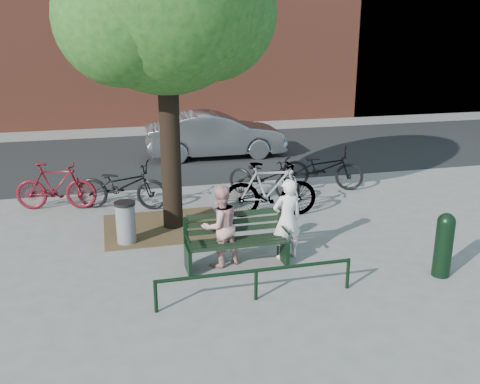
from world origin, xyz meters
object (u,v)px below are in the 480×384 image
object	(u,v)px
person_left	(287,219)
bollard	(444,243)
park_bench	(236,239)
litter_bin	(126,222)
person_right	(220,226)
bicycle_c	(264,177)
parked_car	(215,135)

from	to	relation	value
person_left	bollard	size ratio (longest dim) A/B	1.34
park_bench	litter_bin	size ratio (longest dim) A/B	2.12
person_right	bicycle_c	bearing A→B (deg)	-135.49
person_left	bicycle_c	distance (m)	3.56
person_right	bollard	bearing A→B (deg)	141.32
bollard	parked_car	size ratio (longest dim) A/B	0.25
person_left	parked_car	size ratio (longest dim) A/B	0.34
person_left	bicycle_c	bearing A→B (deg)	-105.59
park_bench	person_left	xyz separation A→B (m)	(0.95, 0.07, 0.25)
parked_car	bollard	bearing A→B (deg)	-167.14
park_bench	litter_bin	bearing A→B (deg)	140.46
litter_bin	bicycle_c	xyz separation A→B (m)	(3.36, 2.10, 0.09)
bicycle_c	person_left	bearing A→B (deg)	-145.89
bollard	bicycle_c	world-z (taller)	bollard
person_left	bollard	world-z (taller)	person_left
person_right	park_bench	bearing A→B (deg)	146.47
park_bench	parked_car	bearing A→B (deg)	80.59
park_bench	person_left	distance (m)	0.98
litter_bin	parked_car	size ratio (longest dim) A/B	0.19
litter_bin	person_right	bearing A→B (deg)	-42.47
park_bench	bollard	bearing A→B (deg)	-21.30
bicycle_c	bollard	bearing A→B (deg)	-117.05
bollard	person_left	bearing A→B (deg)	149.63
park_bench	bollard	xyz separation A→B (m)	(3.20, -1.25, 0.11)
person_right	litter_bin	xyz separation A→B (m)	(-1.53, 1.40, -0.30)
litter_bin	person_left	bearing A→B (deg)	-27.11
person_left	bicycle_c	size ratio (longest dim) A/B	0.77
person_right	bollard	size ratio (longest dim) A/B	1.31
person_left	person_right	size ratio (longest dim) A/B	1.02
person_left	bollard	distance (m)	2.61
person_left	bicycle_c	world-z (taller)	person_left
person_left	litter_bin	size ratio (longest dim) A/B	1.78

